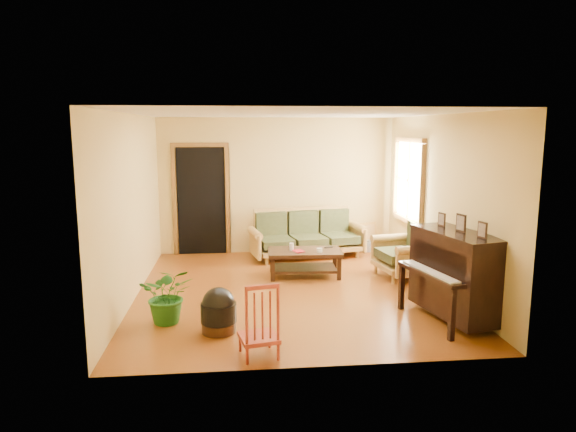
{
  "coord_description": "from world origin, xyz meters",
  "views": [
    {
      "loc": [
        -0.79,
        -7.33,
        2.4
      ],
      "look_at": [
        -0.02,
        0.2,
        1.1
      ],
      "focal_mm": 32.0,
      "sensor_mm": 36.0,
      "label": 1
    }
  ],
  "objects": [
    {
      "name": "glass_jar",
      "position": [
        0.53,
        0.61,
        0.46
      ],
      "size": [
        0.09,
        0.09,
        0.06
      ],
      "primitive_type": "cylinder",
      "rotation": [
        0.0,
        0.0,
        0.02
      ],
      "color": "silver",
      "rests_on": "coffee_table"
    },
    {
      "name": "red_chair",
      "position": [
        -0.58,
        -2.18,
        0.42
      ],
      "size": [
        0.47,
        0.5,
        0.83
      ],
      "primitive_type": "cube",
      "rotation": [
        0.0,
        0.0,
        0.2
      ],
      "color": "maroon",
      "rests_on": "floor"
    },
    {
      "name": "remote",
      "position": [
        0.73,
        0.9,
        0.44
      ],
      "size": [
        0.15,
        0.07,
        0.01
      ],
      "primitive_type": "cube",
      "rotation": [
        0.0,
        0.0,
        0.26
      ],
      "color": "black",
      "rests_on": "coffee_table"
    },
    {
      "name": "armchair",
      "position": [
        1.9,
        0.55,
        0.47
      ],
      "size": [
        1.03,
        1.07,
        0.93
      ],
      "primitive_type": "cube",
      "rotation": [
        0.0,
        0.0,
        0.17
      ],
      "color": "#A37B3C",
      "rests_on": "floor"
    },
    {
      "name": "potted_plant",
      "position": [
        -1.65,
        -1.11,
        0.36
      ],
      "size": [
        0.66,
        0.58,
        0.72
      ],
      "primitive_type": "imported",
      "rotation": [
        0.0,
        0.0,
        0.02
      ],
      "color": "#1C5518",
      "rests_on": "floor"
    },
    {
      "name": "sofa",
      "position": [
        0.54,
        1.97,
        0.45
      ],
      "size": [
        2.23,
        1.25,
        0.9
      ],
      "primitive_type": "cube",
      "rotation": [
        0.0,
        0.0,
        0.18
      ],
      "color": "#A37B3C",
      "rests_on": "floor"
    },
    {
      "name": "book",
      "position": [
        0.13,
        0.63,
        0.44
      ],
      "size": [
        0.21,
        0.24,
        0.02
      ],
      "primitive_type": "imported",
      "rotation": [
        0.0,
        0.0,
        0.32
      ],
      "color": "maroon",
      "rests_on": "coffee_table"
    },
    {
      "name": "window",
      "position": [
        2.21,
        1.3,
        1.5
      ],
      "size": [
        0.12,
        1.36,
        1.46
      ],
      "primitive_type": "cube",
      "color": "white",
      "rests_on": "right_wall"
    },
    {
      "name": "coffee_table",
      "position": [
        0.31,
        0.75,
        0.22
      ],
      "size": [
        1.22,
        0.71,
        0.43
      ],
      "primitive_type": "cube",
      "rotation": [
        0.0,
        0.0,
        -0.05
      ],
      "color": "black",
      "rests_on": "floor"
    },
    {
      "name": "candle",
      "position": [
        0.09,
        0.75,
        0.49
      ],
      "size": [
        0.1,
        0.1,
        0.12
      ],
      "primitive_type": "cylinder",
      "rotation": [
        0.0,
        0.0,
        -0.43
      ],
      "color": "white",
      "rests_on": "coffee_table"
    },
    {
      "name": "floor",
      "position": [
        0.0,
        0.0,
        0.0
      ],
      "size": [
        5.0,
        5.0,
        0.0
      ],
      "primitive_type": "plane",
      "color": "#612D0C",
      "rests_on": "ground"
    },
    {
      "name": "leaning_frame",
      "position": [
        1.78,
        2.37,
        0.29
      ],
      "size": [
        0.45,
        0.25,
        0.59
      ],
      "primitive_type": "cube",
      "rotation": [
        0.0,
        0.0,
        0.38
      ],
      "color": "#B3873B",
      "rests_on": "floor"
    },
    {
      "name": "piano",
      "position": [
        1.92,
        -1.38,
        0.57
      ],
      "size": [
        1.02,
        1.42,
        1.14
      ],
      "primitive_type": "cube",
      "rotation": [
        0.0,
        0.0,
        0.22
      ],
      "color": "black",
      "rests_on": "floor"
    },
    {
      "name": "ceramic_crock",
      "position": [
        1.79,
        2.31,
        0.12
      ],
      "size": [
        0.24,
        0.24,
        0.23
      ],
      "primitive_type": "cylinder",
      "rotation": [
        0.0,
        0.0,
        -0.34
      ],
      "color": "#3655A4",
      "rests_on": "floor"
    },
    {
      "name": "doorway",
      "position": [
        -1.45,
        2.48,
        1.02
      ],
      "size": [
        1.08,
        0.16,
        2.05
      ],
      "primitive_type": "cube",
      "color": "black",
      "rests_on": "floor"
    },
    {
      "name": "footstool",
      "position": [
        -1.02,
        -1.48,
        0.2
      ],
      "size": [
        0.45,
        0.45,
        0.41
      ],
      "primitive_type": "cylinder",
      "rotation": [
        0.0,
        0.0,
        -0.06
      ],
      "color": "black",
      "rests_on": "floor"
    }
  ]
}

